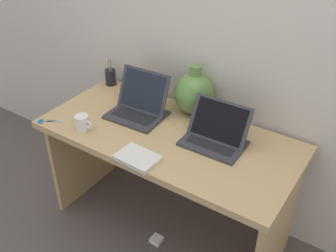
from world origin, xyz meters
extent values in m
plane|color=#564C47|center=(0.00, 0.00, 0.00)|extent=(6.00, 6.00, 0.00)
cube|color=beige|center=(0.00, 0.38, 1.20)|extent=(4.40, 0.04, 2.40)
cube|color=tan|center=(0.00, 0.00, 0.71)|extent=(1.44, 0.68, 0.04)
cube|color=tan|center=(-0.68, 0.00, 0.34)|extent=(0.03, 0.57, 0.69)
cube|color=tan|center=(0.68, 0.00, 0.34)|extent=(0.03, 0.57, 0.69)
cube|color=#333338|center=(-0.26, 0.05, 0.74)|extent=(0.33, 0.27, 0.01)
cube|color=black|center=(-0.26, 0.05, 0.74)|extent=(0.26, 0.16, 0.00)
cube|color=#333338|center=(-0.26, 0.13, 0.86)|extent=(0.32, 0.12, 0.23)
cube|color=black|center=(-0.26, 0.13, 0.86)|extent=(0.28, 0.11, 0.21)
cube|color=#333338|center=(0.26, 0.05, 0.74)|extent=(0.33, 0.23, 0.01)
cube|color=black|center=(0.26, 0.05, 0.74)|extent=(0.26, 0.14, 0.00)
cube|color=#333338|center=(0.25, 0.11, 0.84)|extent=(0.33, 0.13, 0.20)
cube|color=black|center=(0.25, 0.11, 0.84)|extent=(0.29, 0.11, 0.18)
ellipsoid|color=#5B843D|center=(0.00, 0.28, 0.85)|extent=(0.24, 0.24, 0.25)
cylinder|color=#5B843D|center=(0.00, 0.28, 1.00)|extent=(0.07, 0.07, 0.06)
cube|color=silver|center=(0.00, -0.27, 0.74)|extent=(0.22, 0.16, 0.02)
cylinder|color=white|center=(-0.42, -0.23, 0.77)|extent=(0.08, 0.08, 0.09)
torus|color=white|center=(-0.37, -0.23, 0.78)|extent=(0.05, 0.01, 0.05)
cylinder|color=black|center=(-0.64, 0.27, 0.78)|extent=(0.07, 0.07, 0.11)
cylinder|color=#338CBF|center=(-0.63, 0.28, 0.83)|extent=(0.01, 0.02, 0.14)
cylinder|color=#4CA566|center=(-0.63, 0.28, 0.84)|extent=(0.01, 0.02, 0.16)
cylinder|color=orange|center=(-0.63, 0.27, 0.83)|extent=(0.02, 0.03, 0.15)
cube|color=#B7B7BC|center=(-0.61, -0.26, 0.73)|extent=(0.08, 0.08, 0.00)
cube|color=#B7B7BC|center=(-0.61, -0.26, 0.73)|extent=(0.09, 0.06, 0.00)
torus|color=#338CBF|center=(-0.67, -0.31, 0.73)|extent=(0.03, 0.04, 0.01)
torus|color=#338CBF|center=(-0.68, -0.30, 0.73)|extent=(0.03, 0.04, 0.01)
cube|color=white|center=(0.01, -0.15, 0.01)|extent=(0.07, 0.07, 0.03)
camera|label=1|loc=(1.00, -1.51, 1.98)|focal=42.72mm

